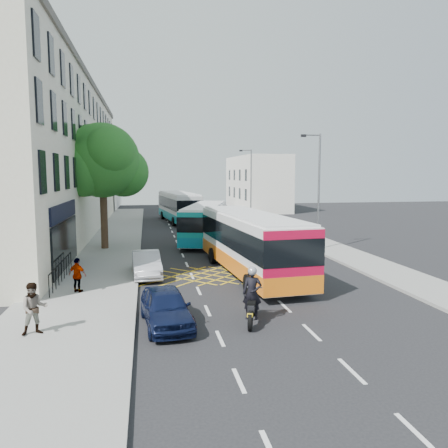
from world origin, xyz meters
name	(u,v)px	position (x,y,z in m)	size (l,w,h in m)	color
ground	(284,306)	(0.00, 0.00, 0.00)	(120.00, 120.00, 0.00)	black
pavement_left	(105,249)	(-8.50, 15.00, 0.07)	(5.00, 70.00, 0.15)	gray
pavement_right	(317,243)	(7.50, 15.00, 0.07)	(3.00, 70.00, 0.15)	gray
terrace_main	(49,159)	(-14.00, 24.49, 6.76)	(8.30, 45.00, 13.50)	beige
terrace_far	(91,176)	(-14.00, 55.00, 5.00)	(8.00, 20.00, 10.00)	silver
building_right	(256,183)	(11.00, 48.00, 4.00)	(6.00, 18.00, 8.00)	silver
street_tree	(102,161)	(-8.51, 14.97, 6.29)	(6.30, 5.70, 8.80)	#382619
lamp_near	(317,185)	(6.20, 12.00, 4.62)	(1.45, 0.15, 8.00)	slate
lamp_far	(250,181)	(6.20, 32.00, 4.62)	(1.45, 0.15, 8.00)	slate
railings	(61,270)	(-9.70, 5.30, 0.72)	(0.08, 5.60, 1.14)	black
bus_near	(250,242)	(-0.04, 5.94, 1.74)	(3.68, 11.96, 3.31)	silver
bus_mid	(205,222)	(-0.94, 17.57, 1.57)	(5.20, 10.86, 2.98)	silver
bus_far	(179,206)	(-1.95, 32.38, 1.75)	(4.17, 12.03, 3.32)	silver
motorbike	(252,297)	(-1.79, -1.70, 0.99)	(0.95, 2.30, 2.11)	black
parked_car_blue	(166,307)	(-4.90, -1.41, 0.68)	(1.61, 4.00, 1.36)	#0C1433
parked_car_silver	(146,264)	(-5.59, 6.34, 0.67)	(1.41, 4.05, 1.33)	#AEB0B6
red_hatchback	(294,238)	(5.50, 14.66, 0.56)	(1.57, 3.86, 1.12)	red
distant_car_grey	(193,212)	(0.31, 38.38, 0.62)	(2.04, 4.43, 1.23)	#3F4247
distant_car_silver	(223,209)	(4.62, 41.23, 0.59)	(1.38, 3.44, 1.17)	#96999D
distant_car_dark	(204,206)	(2.68, 46.38, 0.64)	(1.36, 3.91, 1.29)	black
pedestrian_near	(34,309)	(-9.23, -1.93, 1.03)	(0.85, 0.66, 1.75)	gray
pedestrian_far	(78,275)	(-8.62, 3.20, 0.93)	(0.92, 0.38, 1.56)	gray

